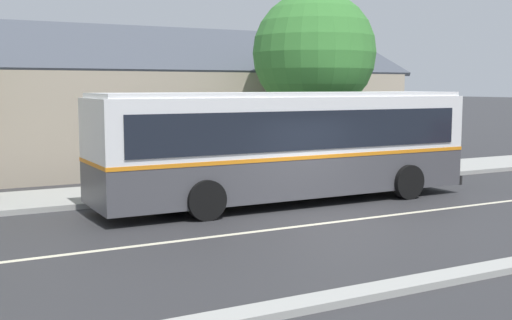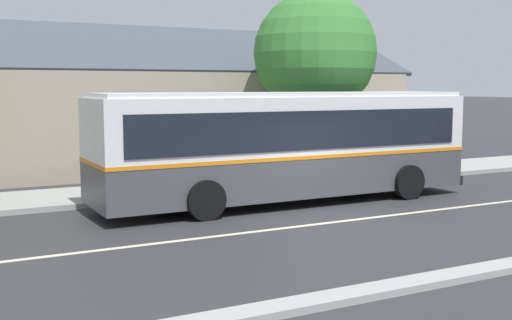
% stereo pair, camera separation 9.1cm
% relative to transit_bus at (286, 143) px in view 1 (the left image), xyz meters
% --- Properties ---
extents(ground_plane, '(300.00, 300.00, 0.00)m').
position_rel_transit_bus_xyz_m(ground_plane, '(-0.22, -2.90, -1.66)').
color(ground_plane, '#2D2D30').
extents(sidewalk_far, '(60.00, 3.00, 0.15)m').
position_rel_transit_bus_xyz_m(sidewalk_far, '(-0.22, 3.10, -1.59)').
color(sidewalk_far, '#9E9E99').
rests_on(sidewalk_far, ground).
extents(curb_near, '(60.00, 0.50, 0.12)m').
position_rel_transit_bus_xyz_m(curb_near, '(-0.22, -7.65, -1.60)').
color(curb_near, '#9E9E99').
rests_on(curb_near, ground).
extents(lane_divider_stripe, '(60.00, 0.16, 0.01)m').
position_rel_transit_bus_xyz_m(lane_divider_stripe, '(-0.22, -2.90, -1.66)').
color(lane_divider_stripe, beige).
rests_on(lane_divider_stripe, ground).
extents(community_building, '(24.89, 9.35, 6.79)m').
position_rel_transit_bus_xyz_m(community_building, '(-2.46, 10.85, 0.35)').
color(community_building, tan).
rests_on(community_building, ground).
extents(transit_bus, '(10.98, 2.81, 3.08)m').
position_rel_transit_bus_xyz_m(transit_bus, '(0.00, 0.00, 0.00)').
color(transit_bus, '#47474C').
rests_on(transit_bus, ground).
extents(street_tree_primary, '(4.39, 4.39, 6.62)m').
position_rel_transit_bus_xyz_m(street_tree_primary, '(3.55, 4.02, 2.75)').
color(street_tree_primary, '#4C3828').
rests_on(street_tree_primary, ground).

